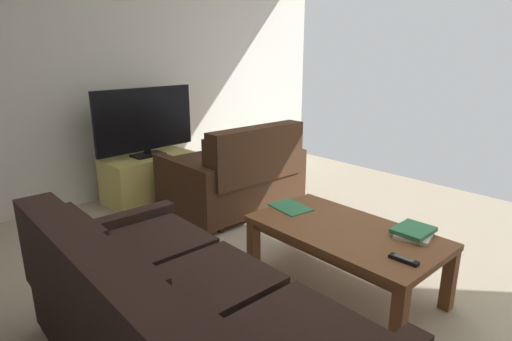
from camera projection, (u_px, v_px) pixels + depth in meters
The scene contains 10 objects.
ground_plane at pixel (356, 280), 2.88m from camera, with size 5.65×4.96×0.01m, color #B7A88E.
wall_right at pixel (147, 66), 4.51m from camera, with size 0.12×4.96×2.74m, color silver.
sofa_main at pixel (175, 326), 1.84m from camera, with size 1.84×0.91×0.82m.
loveseat_near at pixel (236, 175), 4.01m from camera, with size 0.90×1.22×0.88m.
coffee_table at pixel (345, 238), 2.66m from camera, with size 1.21×0.68×0.43m.
tv_stand at pixel (149, 178), 4.36m from camera, with size 0.54×0.95×0.48m.
flat_tv at pixel (145, 121), 4.19m from camera, with size 0.22×1.10×0.70m.
book_stack at pixel (414, 232), 2.54m from camera, with size 0.26×0.27×0.05m.
tv_remote at pixel (404, 260), 2.23m from camera, with size 0.16×0.05×0.02m.
loose_magazine at pixel (290, 207), 3.00m from camera, with size 0.21×0.29×0.01m, color #337F51.
Camera 1 is at (-1.42, 2.23, 1.53)m, focal length 28.98 mm.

